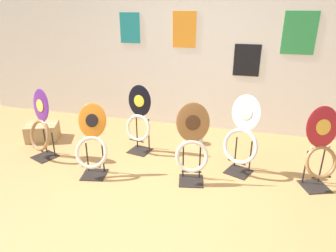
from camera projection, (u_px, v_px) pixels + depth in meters
ground_plane at (153, 205)px, 3.08m from camera, size 14.00×14.00×0.00m
wall_back at (198, 48)px, 4.64m from camera, size 8.00×0.07×2.60m
toilet_seat_display_orange_sun at (92, 144)px, 3.50m from camera, size 0.42×0.39×0.86m
toilet_seat_display_crimson_swirl at (321, 149)px, 3.24m from camera, size 0.43×0.37×0.93m
toilet_seat_display_white_plain at (241, 140)px, 3.53m from camera, size 0.46×0.37×0.97m
toilet_seat_display_woodgrain at (192, 147)px, 3.34m from camera, size 0.40×0.33×0.94m
toilet_seat_display_jazz_black at (139, 122)px, 4.06m from camera, size 0.39×0.33×0.94m
toilet_seat_display_purple_note at (41, 127)px, 3.90m from camera, size 0.45×0.36×0.93m
paint_can at (198, 139)px, 4.43m from camera, size 0.16×0.16×0.13m
storage_box at (43, 132)px, 4.56m from camera, size 0.56×0.51×0.25m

